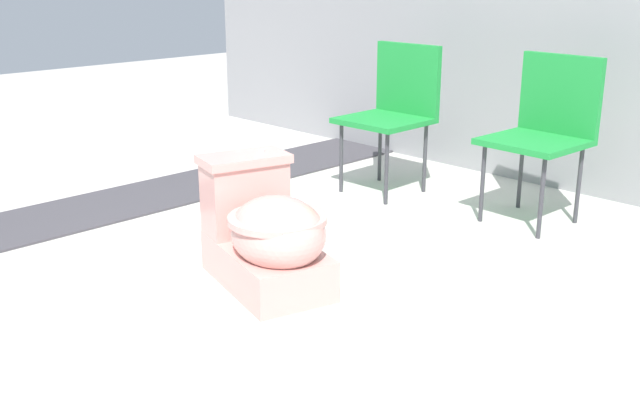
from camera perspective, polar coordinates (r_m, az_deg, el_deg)
name	(u,v)px	position (r m, az deg, el deg)	size (l,w,h in m)	color
ground_plane	(225,300)	(2.99, -7.23, -7.56)	(14.00, 14.00, 0.00)	beige
gravel_strip	(144,197)	(4.34, -13.25, 0.21)	(0.56, 8.00, 0.01)	#423F44
toilet	(267,235)	(3.02, -4.03, -2.65)	(0.70, 0.52, 0.52)	#E09E93
folding_chair_left	(396,102)	(4.32, 5.79, 7.43)	(0.44, 0.44, 0.83)	#1E8C38
folding_chair_middle	(547,121)	(3.94, 16.90, 5.78)	(0.46, 0.46, 0.83)	#1E8C38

